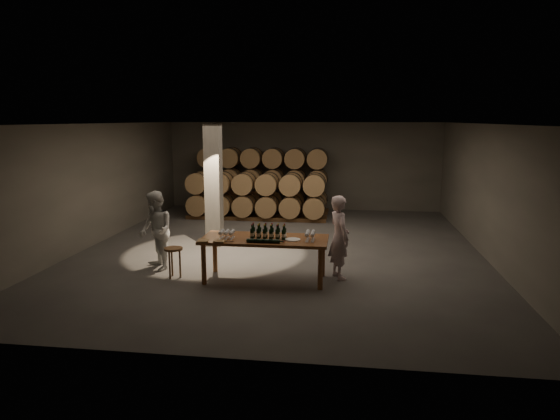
# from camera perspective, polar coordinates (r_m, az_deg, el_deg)

# --- Properties ---
(room) EXTENTS (12.00, 12.00, 12.00)m
(room) POSITION_cam_1_polar(r_m,az_deg,el_deg) (13.14, -7.59, 2.77)
(room) COLOR #4F4D4A
(room) RESTS_ON ground
(tasting_table) EXTENTS (2.60, 1.10, 0.90)m
(tasting_table) POSITION_cam_1_polar(r_m,az_deg,el_deg) (10.31, -1.77, -3.78)
(tasting_table) COLOR brown
(tasting_table) RESTS_ON ground
(barrel_stack_back) EXTENTS (4.70, 0.95, 2.31)m
(barrel_stack_back) POSITION_cam_1_polar(r_m,az_deg,el_deg) (17.94, -1.93, 3.58)
(barrel_stack_back) COLOR brown
(barrel_stack_back) RESTS_ON ground
(barrel_stack_front) EXTENTS (4.70, 0.95, 1.57)m
(barrel_stack_front) POSITION_cam_1_polar(r_m,az_deg,el_deg) (16.63, -2.74, 1.74)
(barrel_stack_front) COLOR brown
(barrel_stack_front) RESTS_ON ground
(bottle_cluster) EXTENTS (0.73, 0.23, 0.31)m
(bottle_cluster) POSITION_cam_1_polar(r_m,az_deg,el_deg) (10.21, -1.35, -2.68)
(bottle_cluster) COLOR black
(bottle_cluster) RESTS_ON tasting_table
(lying_bottles) EXTENTS (0.76, 0.08, 0.08)m
(lying_bottles) POSITION_cam_1_polar(r_m,az_deg,el_deg) (9.88, -1.86, -3.56)
(lying_bottles) COLOR black
(lying_bottles) RESTS_ON tasting_table
(glass_cluster_left) EXTENTS (0.30, 0.30, 0.17)m
(glass_cluster_left) POSITION_cam_1_polar(r_m,az_deg,el_deg) (10.31, -6.10, -2.55)
(glass_cluster_left) COLOR silver
(glass_cluster_left) RESTS_ON tasting_table
(glass_cluster_right) EXTENTS (0.20, 0.42, 0.18)m
(glass_cluster_right) POSITION_cam_1_polar(r_m,az_deg,el_deg) (10.11, 3.47, -2.71)
(glass_cluster_right) COLOR silver
(glass_cluster_right) RESTS_ON tasting_table
(plate) EXTENTS (0.31, 0.31, 0.02)m
(plate) POSITION_cam_1_polar(r_m,az_deg,el_deg) (10.13, 1.46, -3.39)
(plate) COLOR white
(plate) RESTS_ON tasting_table
(notebook_near) EXTENTS (0.24, 0.20, 0.03)m
(notebook_near) POSITION_cam_1_polar(r_m,az_deg,el_deg) (10.03, -6.90, -3.57)
(notebook_near) COLOR brown
(notebook_near) RESTS_ON tasting_table
(notebook_corner) EXTENTS (0.26, 0.31, 0.02)m
(notebook_corner) POSITION_cam_1_polar(r_m,az_deg,el_deg) (10.14, -8.78, -3.47)
(notebook_corner) COLOR brown
(notebook_corner) RESTS_ON tasting_table
(pen) EXTENTS (0.14, 0.05, 0.01)m
(pen) POSITION_cam_1_polar(r_m,az_deg,el_deg) (10.01, -5.76, -3.63)
(pen) COLOR black
(pen) RESTS_ON tasting_table
(stool) EXTENTS (0.39, 0.39, 0.65)m
(stool) POSITION_cam_1_polar(r_m,az_deg,el_deg) (10.78, -12.08, -4.85)
(stool) COLOR brown
(stool) RESTS_ON ground
(person_man) EXTENTS (0.65, 0.76, 1.77)m
(person_man) POSITION_cam_1_polar(r_m,az_deg,el_deg) (10.50, 6.79, -3.10)
(person_man) COLOR beige
(person_man) RESTS_ON ground
(person_woman) EXTENTS (1.06, 1.08, 1.76)m
(person_woman) POSITION_cam_1_polar(r_m,az_deg,el_deg) (11.38, -14.00, -2.31)
(person_woman) COLOR silver
(person_woman) RESTS_ON ground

